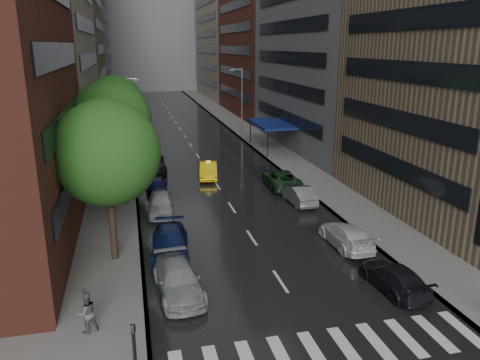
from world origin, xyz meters
TOP-DOWN VIEW (x-y plane):
  - ground at (0.00, 0.00)m, footprint 220.00×220.00m
  - road at (0.00, 50.00)m, footprint 14.00×140.00m
  - sidewalk_left at (-9.00, 50.00)m, footprint 4.00×140.00m
  - sidewalk_right at (9.00, 50.00)m, footprint 4.00×140.00m
  - crosswalk at (0.20, -2.00)m, footprint 13.15×2.80m
  - buildings_left at (-15.00, 58.79)m, footprint 8.00×108.00m
  - buildings_right at (15.00, 56.70)m, footprint 8.05×109.10m
  - building_far at (0.00, 118.00)m, footprint 40.00×14.00m
  - tree_near at (-8.60, 8.63)m, footprint 5.88×5.88m
  - tree_mid at (-8.60, 19.38)m, footprint 6.04×6.04m
  - tree_far at (-8.60, 30.28)m, footprint 5.85×5.85m
  - taxi at (-0.35, 24.76)m, footprint 2.30×4.75m
  - parked_cars_left at (-5.40, 19.58)m, footprint 2.87×36.51m
  - parked_cars_right at (5.40, 12.69)m, footprint 2.79×23.66m
  - ped_black_umbrella at (-9.60, 1.41)m, footprint 1.12×1.04m
  - street_lamp_left at (-7.72, 30.00)m, footprint 1.74×0.22m
  - street_lamp_right at (7.72, 45.00)m, footprint 1.74×0.22m
  - awning at (8.98, 35.00)m, footprint 4.00×8.00m

SIDE VIEW (x-z plane):
  - ground at x=0.00m, z-range 0.00..0.00m
  - road at x=0.00m, z-range 0.00..0.01m
  - crosswalk at x=0.20m, z-range 0.01..0.02m
  - sidewalk_left at x=-9.00m, z-range 0.00..0.15m
  - sidewalk_right at x=9.00m, z-range 0.00..0.15m
  - parked_cars_right at x=5.40m, z-range -0.04..1.51m
  - taxi at x=-0.35m, z-range 0.00..1.50m
  - parked_cars_left at x=-5.40m, z-range -0.03..1.55m
  - ped_black_umbrella at x=-9.60m, z-range 0.33..2.42m
  - awning at x=8.98m, z-range 1.57..4.70m
  - street_lamp_left at x=-7.72m, z-range 0.39..9.39m
  - street_lamp_right at x=7.72m, z-range 0.39..9.39m
  - tree_far at x=-8.60m, z-range 1.72..11.05m
  - tree_near at x=-8.60m, z-range 1.73..11.11m
  - tree_mid at x=-8.60m, z-range 1.78..11.41m
  - buildings_right at x=15.00m, z-range -2.97..33.03m
  - buildings_left at x=-15.00m, z-range -3.01..34.99m
  - building_far at x=0.00m, z-range 0.00..32.00m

